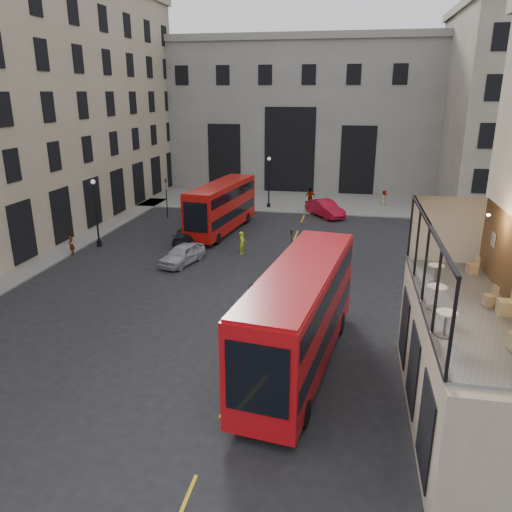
% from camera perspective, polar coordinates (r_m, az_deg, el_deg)
% --- Properties ---
extents(ground, '(140.00, 140.00, 0.00)m').
position_cam_1_polar(ground, '(20.67, 2.57, -16.22)').
color(ground, black).
rests_on(ground, ground).
extents(host_frontage, '(3.00, 11.00, 4.50)m').
position_cam_1_polar(host_frontage, '(19.80, 22.05, -11.71)').
color(host_frontage, tan).
rests_on(host_frontage, ground).
extents(cafe_floor, '(3.00, 10.00, 0.10)m').
position_cam_1_polar(cafe_floor, '(18.81, 22.88, -5.60)').
color(cafe_floor, slate).
rests_on(cafe_floor, host_frontage).
extents(gateway, '(35.00, 10.60, 18.00)m').
position_cam_1_polar(gateway, '(65.31, 4.51, 16.22)').
color(gateway, gray).
rests_on(gateway, ground).
extents(pavement_far, '(40.00, 12.00, 0.12)m').
position_cam_1_polar(pavement_far, '(56.71, 2.12, 6.44)').
color(pavement_far, slate).
rests_on(pavement_far, ground).
extents(traffic_light_near, '(0.16, 0.20, 3.80)m').
position_cam_1_polar(traffic_light_near, '(30.51, 4.03, 0.55)').
color(traffic_light_near, black).
rests_on(traffic_light_near, ground).
extents(traffic_light_far, '(0.16, 0.20, 3.80)m').
position_cam_1_polar(traffic_light_far, '(48.98, -10.22, 7.09)').
color(traffic_light_far, black).
rests_on(traffic_light_far, ground).
extents(street_lamp_a, '(0.36, 0.36, 5.33)m').
position_cam_1_polar(street_lamp_a, '(40.93, -17.76, 4.28)').
color(street_lamp_a, black).
rests_on(street_lamp_a, ground).
extents(street_lamp_b, '(0.36, 0.36, 5.33)m').
position_cam_1_polar(street_lamp_b, '(52.38, 1.48, 8.06)').
color(street_lamp_b, black).
rests_on(street_lamp_b, ground).
extents(bus_near, '(4.26, 12.01, 4.69)m').
position_cam_1_polar(bus_near, '(21.80, 5.07, -6.36)').
color(bus_near, '#AE0C10').
rests_on(bus_near, ground).
extents(bus_far, '(3.82, 10.90, 4.26)m').
position_cam_1_polar(bus_far, '(43.37, -3.94, 5.86)').
color(bus_far, '#A20F0B').
rests_on(bus_far, ground).
extents(car_a, '(2.75, 4.44, 1.41)m').
position_cam_1_polar(car_a, '(35.79, -8.43, 0.20)').
color(car_a, '#9B9CA2').
rests_on(car_a, ground).
extents(car_b, '(4.28, 4.96, 1.61)m').
position_cam_1_polar(car_b, '(49.50, 7.89, 5.41)').
color(car_b, maroon).
rests_on(car_b, ground).
extents(car_c, '(2.35, 4.57, 1.27)m').
position_cam_1_polar(car_c, '(40.66, -7.92, 2.32)').
color(car_c, black).
rests_on(car_c, ground).
extents(bicycle, '(1.70, 1.14, 0.84)m').
position_cam_1_polar(bicycle, '(30.54, 0.61, -3.38)').
color(bicycle, gray).
rests_on(bicycle, ground).
extents(cyclist, '(0.48, 0.67, 1.72)m').
position_cam_1_polar(cyclist, '(37.62, -1.61, 1.54)').
color(cyclist, '#B9DA16').
rests_on(cyclist, ground).
extents(pedestrian_a, '(0.85, 0.68, 1.70)m').
position_cam_1_polar(pedestrian_a, '(54.91, -7.18, 6.76)').
color(pedestrian_a, gray).
rests_on(pedestrian_a, ground).
extents(pedestrian_b, '(1.40, 1.17, 1.88)m').
position_cam_1_polar(pedestrian_b, '(54.06, -1.74, 6.81)').
color(pedestrian_b, gray).
rests_on(pedestrian_b, ground).
extents(pedestrian_c, '(1.15, 0.49, 1.95)m').
position_cam_1_polar(pedestrian_c, '(53.80, 6.23, 6.69)').
color(pedestrian_c, gray).
rests_on(pedestrian_c, ground).
extents(pedestrian_d, '(0.64, 0.89, 1.68)m').
position_cam_1_polar(pedestrian_d, '(55.36, 14.42, 6.41)').
color(pedestrian_d, gray).
rests_on(pedestrian_d, ground).
extents(pedestrian_e, '(0.56, 0.69, 1.64)m').
position_cam_1_polar(pedestrian_e, '(39.81, -20.36, 1.26)').
color(pedestrian_e, gray).
rests_on(pedestrian_e, ground).
extents(cafe_table_near, '(0.64, 0.64, 0.80)m').
position_cam_1_polar(cafe_table_near, '(16.25, 20.88, -6.85)').
color(cafe_table_near, white).
rests_on(cafe_table_near, cafe_floor).
extents(cafe_table_mid, '(0.66, 0.66, 0.83)m').
position_cam_1_polar(cafe_table_mid, '(18.11, 19.90, -4.08)').
color(cafe_table_mid, white).
rests_on(cafe_table_mid, cafe_floor).
extents(cafe_table_far, '(0.60, 0.60, 0.75)m').
position_cam_1_polar(cafe_table_far, '(20.52, 19.87, -1.63)').
color(cafe_table_far, beige).
rests_on(cafe_table_far, cafe_floor).
extents(cafe_chair_b, '(0.48, 0.48, 0.95)m').
position_cam_1_polar(cafe_chair_b, '(18.66, 26.64, -5.18)').
color(cafe_chair_b, '#DEC580').
rests_on(cafe_chair_b, cafe_floor).
extents(cafe_chair_c, '(0.46, 0.46, 0.75)m').
position_cam_1_polar(cafe_chair_c, '(19.18, 25.17, -4.55)').
color(cafe_chair_c, tan).
rests_on(cafe_chair_c, cafe_floor).
extents(cafe_chair_d, '(0.45, 0.45, 0.76)m').
position_cam_1_polar(cafe_chair_d, '(22.25, 23.52, -1.27)').
color(cafe_chair_d, tan).
rests_on(cafe_chair_d, cafe_floor).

